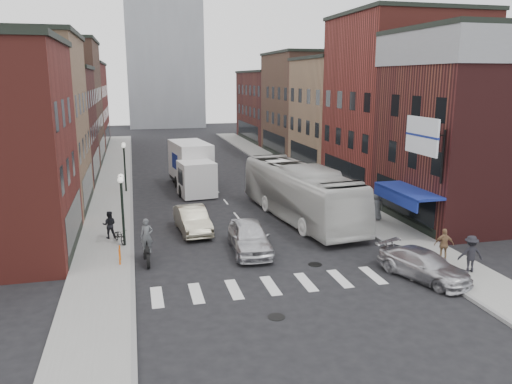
# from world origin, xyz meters

# --- Properties ---
(ground) EXTENTS (160.00, 160.00, 0.00)m
(ground) POSITION_xyz_m (0.00, 0.00, 0.00)
(ground) COLOR black
(ground) RESTS_ON ground
(sidewalk_left) EXTENTS (3.00, 74.00, 0.15)m
(sidewalk_left) POSITION_xyz_m (-8.50, 22.00, 0.07)
(sidewalk_left) COLOR gray
(sidewalk_left) RESTS_ON ground
(sidewalk_right) EXTENTS (3.00, 74.00, 0.15)m
(sidewalk_right) POSITION_xyz_m (8.50, 22.00, 0.07)
(sidewalk_right) COLOR gray
(sidewalk_right) RESTS_ON ground
(curb_left) EXTENTS (0.20, 74.00, 0.16)m
(curb_left) POSITION_xyz_m (-7.00, 22.00, 0.00)
(curb_left) COLOR gray
(curb_left) RESTS_ON ground
(curb_right) EXTENTS (0.20, 74.00, 0.16)m
(curb_right) POSITION_xyz_m (7.00, 22.00, 0.00)
(curb_right) COLOR gray
(curb_right) RESTS_ON ground
(crosswalk_stripes) EXTENTS (12.00, 2.20, 0.01)m
(crosswalk_stripes) POSITION_xyz_m (0.00, -3.00, 0.00)
(crosswalk_stripes) COLOR silver
(crosswalk_stripes) RESTS_ON ground
(bldg_left_mid_a) EXTENTS (10.30, 10.20, 12.30)m
(bldg_left_mid_a) POSITION_xyz_m (-14.99, 14.00, 6.15)
(bldg_left_mid_a) COLOR #A47B5A
(bldg_left_mid_a) RESTS_ON ground
(bldg_left_mid_b) EXTENTS (10.30, 10.20, 10.30)m
(bldg_left_mid_b) POSITION_xyz_m (-14.99, 24.00, 5.15)
(bldg_left_mid_b) COLOR #3F1616
(bldg_left_mid_b) RESTS_ON ground
(bldg_left_far_a) EXTENTS (10.30, 12.20, 13.30)m
(bldg_left_far_a) POSITION_xyz_m (-14.99, 35.00, 6.65)
(bldg_left_far_a) COLOR brown
(bldg_left_far_a) RESTS_ON ground
(bldg_left_far_b) EXTENTS (10.30, 16.20, 11.30)m
(bldg_left_far_b) POSITION_xyz_m (-14.99, 49.00, 5.65)
(bldg_left_far_b) COLOR maroon
(bldg_left_far_b) RESTS_ON ground
(bldg_right_corner) EXTENTS (10.30, 9.20, 12.30)m
(bldg_right_corner) POSITION_xyz_m (14.99, 4.50, 6.15)
(bldg_right_corner) COLOR #3F1616
(bldg_right_corner) RESTS_ON ground
(bldg_right_mid_a) EXTENTS (10.30, 10.20, 14.30)m
(bldg_right_mid_a) POSITION_xyz_m (15.00, 14.00, 7.15)
(bldg_right_mid_a) COLOR maroon
(bldg_right_mid_a) RESTS_ON ground
(bldg_right_mid_b) EXTENTS (10.30, 10.20, 11.30)m
(bldg_right_mid_b) POSITION_xyz_m (14.99, 24.00, 5.65)
(bldg_right_mid_b) COLOR #A47B5A
(bldg_right_mid_b) RESTS_ON ground
(bldg_right_far_a) EXTENTS (10.30, 12.20, 12.30)m
(bldg_right_far_a) POSITION_xyz_m (14.99, 35.00, 6.15)
(bldg_right_far_a) COLOR brown
(bldg_right_far_a) RESTS_ON ground
(bldg_right_far_b) EXTENTS (10.30, 16.20, 10.30)m
(bldg_right_far_b) POSITION_xyz_m (14.99, 49.00, 5.15)
(bldg_right_far_b) COLOR #3F1616
(bldg_right_far_b) RESTS_ON ground
(awning_blue) EXTENTS (1.80, 5.00, 0.78)m
(awning_blue) POSITION_xyz_m (8.93, 2.50, 2.63)
(awning_blue) COLOR navy
(awning_blue) RESTS_ON ground
(billboard_sign) EXTENTS (1.52, 3.00, 3.70)m
(billboard_sign) POSITION_xyz_m (8.59, 0.50, 6.13)
(billboard_sign) COLOR black
(billboard_sign) RESTS_ON ground
(streetlamp_near) EXTENTS (0.32, 1.22, 4.11)m
(streetlamp_near) POSITION_xyz_m (-7.40, 4.00, 2.91)
(streetlamp_near) COLOR black
(streetlamp_near) RESTS_ON ground
(streetlamp_far) EXTENTS (0.32, 1.22, 4.11)m
(streetlamp_far) POSITION_xyz_m (-7.40, 18.00, 2.91)
(streetlamp_far) COLOR black
(streetlamp_far) RESTS_ON ground
(bike_rack) EXTENTS (0.08, 0.68, 0.80)m
(bike_rack) POSITION_xyz_m (-7.60, 1.30, 0.55)
(bike_rack) COLOR #D8590C
(bike_rack) RESTS_ON sidewalk_left
(box_truck) EXTENTS (3.41, 9.14, 3.86)m
(box_truck) POSITION_xyz_m (-1.90, 18.12, 1.91)
(box_truck) COLOR silver
(box_truck) RESTS_ON ground
(motorcycle_rider) EXTENTS (0.69, 2.30, 2.35)m
(motorcycle_rider) POSITION_xyz_m (-6.23, 1.28, 1.10)
(motorcycle_rider) COLOR black
(motorcycle_rider) RESTS_ON ground
(transit_bus) EXTENTS (4.61, 13.48, 3.68)m
(transit_bus) POSITION_xyz_m (3.95, 7.21, 1.84)
(transit_bus) COLOR silver
(transit_bus) RESTS_ON ground
(sedan_left_near) EXTENTS (2.31, 5.09, 1.69)m
(sedan_left_near) POSITION_xyz_m (-0.80, 1.66, 0.85)
(sedan_left_near) COLOR silver
(sedan_left_near) RESTS_ON ground
(sedan_left_far) EXTENTS (2.01, 4.84, 1.56)m
(sedan_left_far) POSITION_xyz_m (-3.37, 6.00, 0.78)
(sedan_left_far) COLOR #BEB79A
(sedan_left_far) RESTS_ON ground
(curb_car) EXTENTS (3.43, 5.02, 1.35)m
(curb_car) POSITION_xyz_m (6.32, -3.91, 0.67)
(curb_car) COLOR #BABABF
(curb_car) RESTS_ON ground
(parked_bicycle) EXTENTS (1.06, 1.62, 0.80)m
(parked_bicycle) POSITION_xyz_m (-7.66, 4.47, 0.55)
(parked_bicycle) COLOR black
(parked_bicycle) RESTS_ON sidewalk_left
(ped_left_solo) EXTENTS (0.82, 0.52, 1.61)m
(ped_left_solo) POSITION_xyz_m (-8.23, 5.52, 0.95)
(ped_left_solo) COLOR black
(ped_left_solo) RESTS_ON sidewalk_left
(ped_right_a) EXTENTS (1.26, 0.81, 1.80)m
(ped_right_a) POSITION_xyz_m (8.74, -4.00, 1.05)
(ped_right_a) COLOR black
(ped_right_a) RESTS_ON sidewalk_right
(ped_right_b) EXTENTS (1.08, 0.77, 1.67)m
(ped_right_b) POSITION_xyz_m (8.43, -2.35, 0.99)
(ped_right_b) COLOR olive
(ped_right_b) RESTS_ON sidewalk_right
(ped_right_c) EXTENTS (0.92, 0.61, 1.86)m
(ped_right_c) POSITION_xyz_m (8.59, 5.26, 1.08)
(ped_right_c) COLOR slate
(ped_right_c) RESTS_ON sidewalk_right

